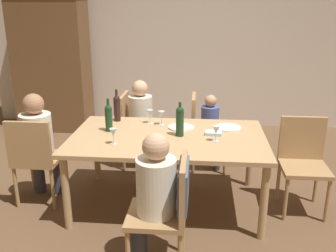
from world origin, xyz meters
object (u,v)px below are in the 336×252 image
Objects in this scene: wine_bottle_dark_red at (109,117)px; dinner_plate_host at (228,127)px; armoire_cabinet at (52,61)px; wine_glass_far at (216,130)px; chair_far_left at (134,125)px; dining_table at (168,143)px; chair_far_right at (202,127)px; person_child_small at (212,125)px; chair_right_end at (303,158)px; person_man_guest at (39,139)px; dinner_plate_guest_left at (181,127)px; chair_left_end at (35,155)px; wine_glass_near_left at (150,114)px; wine_bottle_short_olive at (180,120)px; chair_near at (173,200)px; person_woman_host at (153,193)px; wine_glass_centre at (162,115)px; wine_bottle_tall_green at (117,107)px; wine_glass_near_right at (113,133)px; person_man_bearded at (143,117)px.

dinner_plate_host is at bearing 9.37° from wine_bottle_dark_red.
armoire_cabinet is 3.50m from wine_glass_far.
dining_table is at bearing 28.06° from chair_far_left.
person_child_small is at bearing 90.00° from chair_far_right.
person_man_guest reaches higher than chair_right_end.
dinner_plate_guest_left is at bearing 13.08° from wine_bottle_dark_red.
chair_left_end is at bearing -37.80° from chair_far_left.
person_child_small reaches higher than chair_right_end.
wine_glass_near_left is at bearing -10.55° from chair_right_end.
wine_bottle_short_olive is at bearing 3.95° from chair_left_end.
chair_far_left is at bearing 18.32° from chair_near.
wine_bottle_short_olive reaches higher than dinner_plate_host.
person_man_guest is 7.66× the size of wine_glass_near_left.
chair_far_left is 1.31m from dinner_plate_host.
person_woman_host is (0.48, -1.92, 0.11)m from chair_far_left.
armoire_cabinet is 3.88m from person_woman_host.
chair_right_end is 6.17× the size of wine_glass_centre.
wine_bottle_tall_green is (-0.59, 0.43, 0.22)m from dining_table.
chair_far_right is (0.85, 0.00, 0.00)m from chair_far_left.
dinner_plate_host is (0.62, 1.24, 0.11)m from person_woman_host.
wine_glass_far is at bearing -38.71° from wine_glass_centre.
wine_glass_near_right is (-1.80, -0.35, 0.32)m from chair_right_end.
person_man_bearded is (1.64, -1.37, -0.46)m from armoire_cabinet.
wine_glass_far is at bearing 38.70° from person_man_bearded.
chair_right_end is at bearing -10.55° from wine_glass_near_left.
wine_bottle_short_olive reaches higher than wine_glass_centre.
dinner_plate_guest_left is at bearing -176.20° from dinner_plate_host.
wine_bottle_tall_green is 2.34× the size of wine_glass_near_left.
person_man_guest is 1.94m from dinner_plate_host.
dinner_plate_host is at bearing -37.74° from armoire_cabinet.
armoire_cabinet is at bearing 132.92° from wine_bottle_short_olive.
chair_near reaches higher than wine_glass_far.
dinner_plate_guest_left is (1.43, 0.34, 0.22)m from chair_left_end.
chair_left_end is 2.05m from person_child_small.
dinner_plate_guest_left is at bearing -7.85° from chair_right_end.
armoire_cabinet reaches higher than wine_bottle_dark_red.
armoire_cabinet is 2.80m from chair_far_right.
chair_left_end is at bearing -160.88° from wine_glass_centre.
person_woman_host is 3.32× the size of wine_bottle_short_olive.
chair_near is 1.31m from wine_bottle_dark_red.
chair_right_end is 3.42× the size of dinner_plate_host.
dining_table is 2.05× the size of chair_right_end.
wine_glass_near_right is at bearing -33.60° from chair_far_right.
wine_glass_near_left is 0.83m from dinner_plate_host.
wine_bottle_dark_red is (-0.01, -0.34, -0.01)m from wine_bottle_tall_green.
wine_glass_far is at bearing -0.66° from chair_left_end.
person_man_bearded is (-1.72, 0.87, 0.10)m from chair_right_end.
armoire_cabinet is at bearing 31.52° from person_woman_host.
chair_right_end reaches higher than wine_glass_near_left.
person_woman_host is at bearing -57.09° from wine_glass_near_right.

